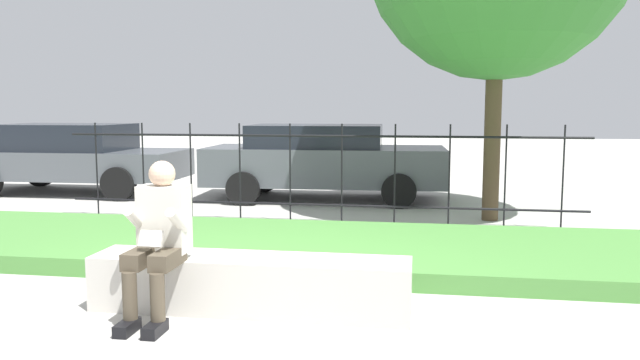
# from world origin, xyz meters

# --- Properties ---
(ground_plane) EXTENTS (60.00, 60.00, 0.00)m
(ground_plane) POSITION_xyz_m (0.00, 0.00, 0.00)
(ground_plane) COLOR #B2AFA8
(stone_bench) EXTENTS (2.63, 0.51, 0.45)m
(stone_bench) POSITION_xyz_m (0.10, 0.00, 0.20)
(stone_bench) COLOR beige
(stone_bench) RESTS_ON ground_plane
(person_seated_reader) EXTENTS (0.42, 0.73, 1.25)m
(person_seated_reader) POSITION_xyz_m (-0.55, -0.29, 0.68)
(person_seated_reader) COLOR black
(person_seated_reader) RESTS_ON ground_plane
(grass_berm) EXTENTS (9.42, 2.49, 0.18)m
(grass_berm) POSITION_xyz_m (0.00, 1.94, 0.09)
(grass_berm) COLOR #4C893D
(grass_berm) RESTS_ON ground_plane
(iron_fence) EXTENTS (7.42, 0.03, 1.44)m
(iron_fence) POSITION_xyz_m (-0.00, 3.82, 0.76)
(iron_fence) COLOR black
(iron_fence) RESTS_ON ground_plane
(car_parked_center) EXTENTS (4.32, 2.00, 1.36)m
(car_parked_center) POSITION_xyz_m (-0.27, 6.27, 0.72)
(car_parked_center) COLOR #4C5156
(car_parked_center) RESTS_ON ground_plane
(car_parked_left) EXTENTS (4.25, 2.00, 1.35)m
(car_parked_left) POSITION_xyz_m (-5.25, 6.36, 0.72)
(car_parked_left) COLOR #4C5156
(car_parked_left) RESTS_ON ground_plane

